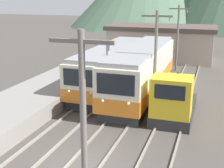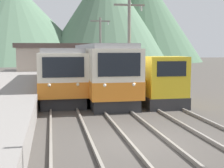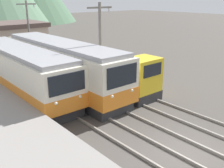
{
  "view_description": "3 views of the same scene",
  "coord_description": "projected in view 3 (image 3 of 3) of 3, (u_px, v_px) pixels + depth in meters",
  "views": [
    {
      "loc": [
        5.32,
        -11.33,
        7.46
      ],
      "look_at": [
        -0.83,
        7.21,
        1.89
      ],
      "focal_mm": 50.0,
      "sensor_mm": 36.0,
      "label": 1
    },
    {
      "loc": [
        -3.25,
        -10.95,
        3.46
      ],
      "look_at": [
        0.25,
        6.93,
        1.38
      ],
      "focal_mm": 50.0,
      "sensor_mm": 36.0,
      "label": 2
    },
    {
      "loc": [
        -9.45,
        -5.68,
        6.86
      ],
      "look_at": [
        1.21,
        6.8,
        1.4
      ],
      "focal_mm": 42.0,
      "sensor_mm": 36.0,
      "label": 3
    }
  ],
  "objects": [
    {
      "name": "catenary_mast_far",
      "position": [
        29.0,
        31.0,
        26.78
      ],
      "size": [
        2.0,
        0.2,
        6.55
      ],
      "color": "slate",
      "rests_on": "ground"
    },
    {
      "name": "commuter_train_left",
      "position": [
        21.0,
        73.0,
        18.97
      ],
      "size": [
        2.84,
        13.0,
        3.48
      ],
      "color": "#28282B",
      "rests_on": "ground"
    },
    {
      "name": "ground_plane",
      "position": [
        187.0,
        153.0,
        12.09
      ],
      "size": [
        200.0,
        200.0,
        0.0
      ],
      "primitive_type": "plane",
      "color": "#47423D"
    },
    {
      "name": "track_right",
      "position": [
        222.0,
        130.0,
        14.04
      ],
      "size": [
        1.54,
        60.0,
        0.14
      ],
      "color": "gray",
      "rests_on": "ground"
    },
    {
      "name": "commuter_train_center",
      "position": [
        62.0,
        68.0,
        19.97
      ],
      "size": [
        2.84,
        13.72,
        3.74
      ],
      "color": "#28282B",
      "rests_on": "ground"
    },
    {
      "name": "catenary_mast_mid",
      "position": [
        100.0,
        46.0,
        18.23
      ],
      "size": [
        2.0,
        0.2,
        6.55
      ],
      "color": "slate",
      "rests_on": "ground"
    },
    {
      "name": "shunting_locomotive",
      "position": [
        126.0,
        78.0,
        19.14
      ],
      "size": [
        2.4,
        5.68,
        3.0
      ],
      "color": "#28282B",
      "rests_on": "ground"
    },
    {
      "name": "track_center",
      "position": [
        190.0,
        150.0,
        12.19
      ],
      "size": [
        1.54,
        60.0,
        0.14
      ],
      "color": "gray",
      "rests_on": "ground"
    }
  ]
}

